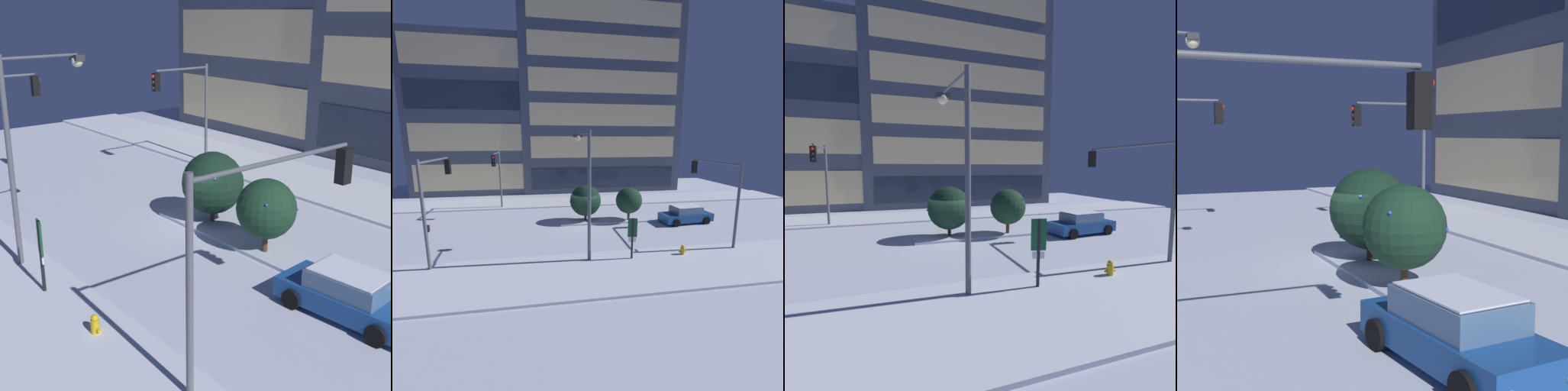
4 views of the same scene
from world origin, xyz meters
The scene contains 15 objects.
ground centered at (0.00, 0.00, 0.00)m, with size 52.00×52.00×0.00m, color silver.
curb_strip_near centered at (0.00, -9.03, 0.07)m, with size 52.00×5.20×0.14m, color silver.
curb_strip_far centered at (0.00, 9.03, 0.07)m, with size 52.00×5.20×0.14m, color silver.
median_strip centered at (2.33, 0.53, 0.07)m, with size 9.00×1.80×0.14m, color silver.
office_tower_main centered at (4.97, 19.75, 14.53)m, with size 21.76×11.20×29.06m.
office_tower_secondary centered at (-12.40, 18.99, 9.95)m, with size 15.10×9.34×19.91m.
car_near centered at (8.75, -0.97, 0.71)m, with size 4.65×2.35×1.49m.
traffic_light_corner_near_left centered at (-9.90, -5.30, 4.26)m, with size 0.32×5.05×6.16m.
traffic_light_corner_near_right centered at (8.75, -4.83, 4.13)m, with size 0.32×5.81×5.78m.
traffic_light_corner_far_left centered at (-7.87, 5.67, 4.23)m, with size 0.32×4.02×6.09m.
street_lamp_arched centered at (-1.08, -6.60, 5.02)m, with size 0.62×3.28×7.67m.
fire_hydrant centered at (4.88, -7.67, 0.35)m, with size 0.48×0.26×0.74m.
parking_info_sign centered at (1.55, -7.73, 1.66)m, with size 0.55×0.18×2.64m.
decorated_tree_median centered at (0.13, 0.89, 1.90)m, with size 2.78×2.74×3.27m.
decorated_tree_left_of_median centered at (3.94, 0.31, 1.89)m, with size 2.33×2.33×3.06m.
Camera 2 is at (-3.71, -22.74, 7.14)m, focal length 25.53 mm.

